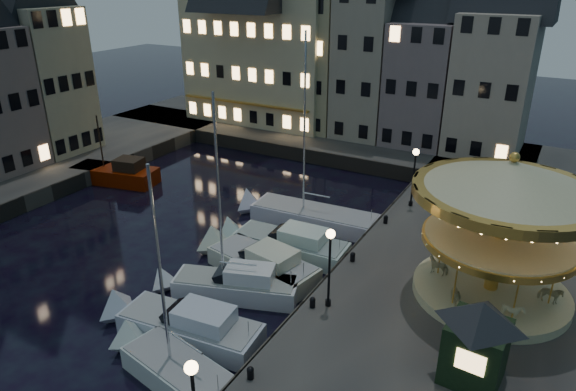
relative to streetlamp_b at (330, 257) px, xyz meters
The scene contains 29 objects.
ground 8.31m from the streetlamp_b, behind, with size 160.00×160.00×0.00m, color black.
quay_east 9.09m from the streetlamp_b, 36.33° to the left, with size 16.00×56.00×1.30m, color #474442.
quay_north 31.17m from the streetlamp_b, 119.38° to the left, with size 44.00×12.00×1.30m, color #474442.
quaywall_e 6.15m from the streetlamp_b, 103.50° to the left, with size 0.15×44.00×1.30m, color #47423A.
quaywall_n 25.03m from the streetlamp_b, 122.15° to the left, with size 48.00×0.15×1.30m, color #47423A.
quaywall_w 25.44m from the streetlamp_b, behind, with size 0.15×44.00×1.30m, color #47423A.
streetlamp_b is the anchor object (origin of this frame).
streetlamp_c 13.50m from the streetlamp_b, 90.00° to the left, with size 0.44×0.44×4.17m.
bollard_a 6.50m from the streetlamp_b, 95.71° to the right, with size 0.30×0.30×0.57m.
bollard_b 2.54m from the streetlamp_b, 140.19° to the right, with size 0.30×0.30×0.57m.
bollard_c 5.14m from the streetlamp_b, 97.59° to the left, with size 0.30×0.30×0.57m.
bollard_d 10.30m from the streetlamp_b, 93.43° to the left, with size 0.30×0.30×0.57m.
townhouse_na 39.60m from the streetlamp_b, 132.64° to the left, with size 5.50×8.00×12.80m.
townhouse_nb 36.20m from the streetlamp_b, 126.23° to the left, with size 6.16×8.00×13.80m.
townhouse_nc 33.09m from the streetlamp_b, 117.66° to the left, with size 6.82×8.00×14.80m.
townhouse_nd 30.95m from the streetlamp_b, 108.05° to the left, with size 5.50×8.00×15.80m.
townhouse_ne 29.51m from the streetlamp_b, 97.85° to the left, with size 6.16×8.00×12.80m.
townhouse_nf 29.38m from the streetlamp_b, 85.96° to the left, with size 6.82×8.00×13.80m.
townhouse_wc 34.94m from the streetlamp_b, 163.32° to the left, with size 8.80×5.50×14.20m.
hotel_corner 36.38m from the streetlamp_b, 126.17° to the left, with size 17.60×9.00×16.80m.
motorboat_a 8.60m from the streetlamp_b, 124.20° to the right, with size 6.65×3.19×10.94m.
motorboat_b 7.83m from the streetlamp_b, 144.70° to the right, with size 8.15×3.13×2.15m.
motorboat_c 6.74m from the streetlamp_b, behind, with size 7.71×4.23×10.35m.
motorboat_d 7.22m from the streetlamp_b, 155.36° to the left, with size 7.94×3.98×2.15m.
motorboat_e 8.44m from the streetlamp_b, 135.65° to the left, with size 8.29×2.77×2.15m.
motorboat_f 12.20m from the streetlamp_b, 122.34° to the left, with size 10.07×3.22×13.35m.
red_fishing_boat 25.57m from the streetlamp_b, 159.67° to the left, with size 7.59×3.96×5.87m.
carousel 8.59m from the streetlamp_b, 35.32° to the left, with size 8.71×8.71×7.62m.
ticket_kiosk 7.29m from the streetlamp_b, 12.89° to the right, with size 3.52×3.52×4.12m.
Camera 1 is at (15.76, -18.18, 16.28)m, focal length 32.00 mm.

